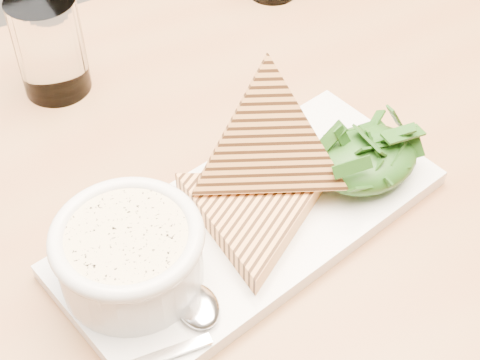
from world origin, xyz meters
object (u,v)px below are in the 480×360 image
table_top (261,180)px  glass_near (49,46)px  platter (251,222)px  soup_bowl (131,259)px

table_top → glass_near: bearing=119.9°
table_top → platter: platter is taller
table_top → platter: 0.09m
table_top → soup_bowl: 0.20m
platter → soup_bowl: bearing=-177.4°
table_top → platter: bearing=-129.4°
platter → soup_bowl: (-0.13, -0.01, 0.03)m
glass_near → table_top: bearing=-60.1°
table_top → soup_bowl: size_ratio=9.10×
table_top → platter: (-0.05, -0.07, 0.03)m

